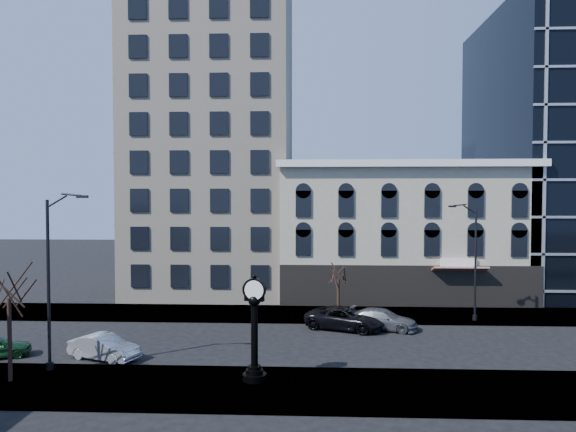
{
  "coord_description": "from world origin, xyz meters",
  "views": [
    {
      "loc": [
        3.56,
        -32.49,
        9.28
      ],
      "look_at": [
        2.0,
        4.0,
        8.0
      ],
      "focal_mm": 32.0,
      "sensor_mm": 36.0,
      "label": 1
    }
  ],
  "objects": [
    {
      "name": "cream_tower",
      "position": [
        -6.11,
        18.88,
        19.32
      ],
      "size": [
        15.9,
        15.4,
        42.5
      ],
      "color": "beige",
      "rests_on": "ground"
    },
    {
      "name": "car_far_a",
      "position": [
        6.04,
        3.62,
        0.77
      ],
      "size": [
        6.12,
        4.36,
        1.55
      ],
      "primitive_type": "imported",
      "rotation": [
        0.0,
        0.0,
        1.21
      ],
      "color": "black",
      "rests_on": "ground"
    },
    {
      "name": "victorian_row",
      "position": [
        12.0,
        15.89,
        6.0
      ],
      "size": [
        22.6,
        11.19,
        12.5
      ],
      "color": "#B1AA92",
      "rests_on": "ground"
    },
    {
      "name": "sidewalk_far",
      "position": [
        0.0,
        8.0,
        0.06
      ],
      "size": [
        160.0,
        6.0,
        0.12
      ],
      "primitive_type": "cube",
      "color": "gray",
      "rests_on": "ground"
    },
    {
      "name": "sidewalk_near",
      "position": [
        0.0,
        -8.0,
        0.06
      ],
      "size": [
        160.0,
        6.0,
        0.12
      ],
      "primitive_type": "cube",
      "color": "gray",
      "rests_on": "ground"
    },
    {
      "name": "street_lamp_far",
      "position": [
        15.3,
        6.08,
        6.83
      ],
      "size": [
        2.28,
        0.71,
        8.89
      ],
      "rotation": [
        0.0,
        0.0,
        3.35
      ],
      "color": "black",
      "rests_on": "sidewalk_far"
    },
    {
      "name": "bare_tree_far",
      "position": [
        5.75,
        6.71,
        3.62
      ],
      "size": [
        2.71,
        2.71,
        4.65
      ],
      "color": "#332119",
      "rests_on": "sidewalk_far"
    },
    {
      "name": "car_far_b",
      "position": [
        8.71,
        3.74,
        0.71
      ],
      "size": [
        5.28,
        3.53,
        1.42
      ],
      "primitive_type": "imported",
      "rotation": [
        0.0,
        0.0,
        1.23
      ],
      "color": "#595B60",
      "rests_on": "ground"
    },
    {
      "name": "car_near_b",
      "position": [
        -8.25,
        -3.78,
        0.7
      ],
      "size": [
        4.52,
        2.89,
        1.41
      ],
      "primitive_type": "imported",
      "rotation": [
        0.0,
        0.0,
        1.21
      ],
      "color": "#A5A8AD",
      "rests_on": "ground"
    },
    {
      "name": "street_lamp_near",
      "position": [
        -9.6,
        -6.0,
        7.37
      ],
      "size": [
        2.49,
        0.38,
        9.6
      ],
      "rotation": [
        0.0,
        0.0,
        -0.0
      ],
      "color": "black",
      "rests_on": "sidewalk_near"
    },
    {
      "name": "street_clock",
      "position": [
        0.79,
        -7.1,
        2.54
      ],
      "size": [
        1.22,
        1.22,
        5.36
      ],
      "rotation": [
        0.0,
        0.0,
        -0.18
      ],
      "color": "black",
      "rests_on": "sidewalk_near"
    },
    {
      "name": "ground",
      "position": [
        0.0,
        0.0,
        0.0
      ],
      "size": [
        160.0,
        160.0,
        0.0
      ],
      "primitive_type": "plane",
      "color": "black",
      "rests_on": "ground"
    },
    {
      "name": "bare_tree_near",
      "position": [
        -11.42,
        -7.73,
        5.2
      ],
      "size": [
        3.92,
        3.92,
        6.72
      ],
      "color": "#332119",
      "rests_on": "sidewalk_near"
    }
  ]
}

